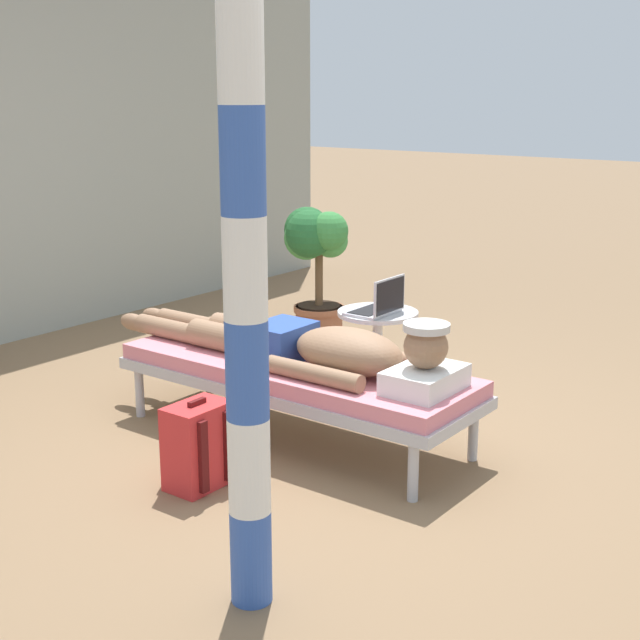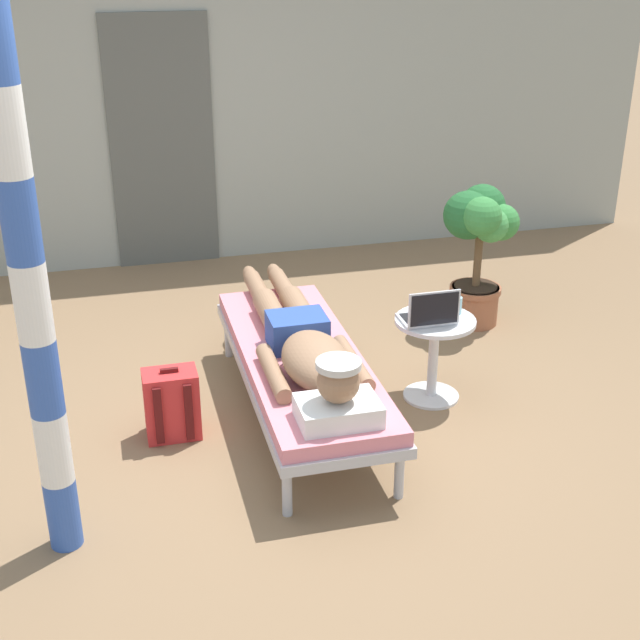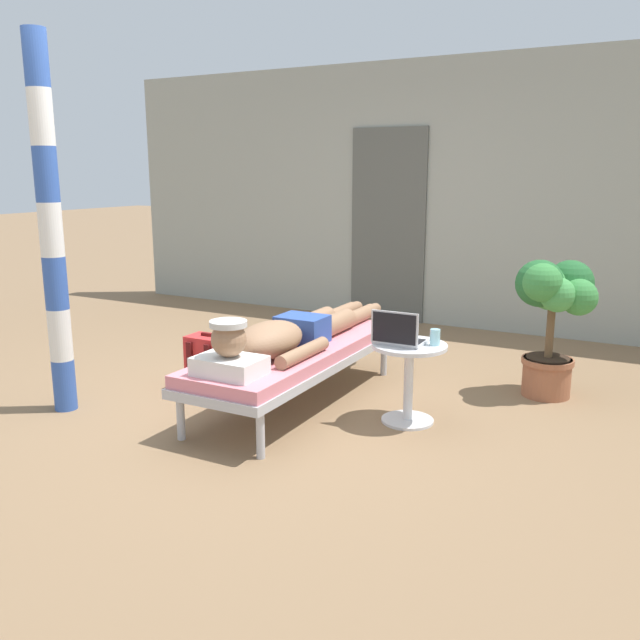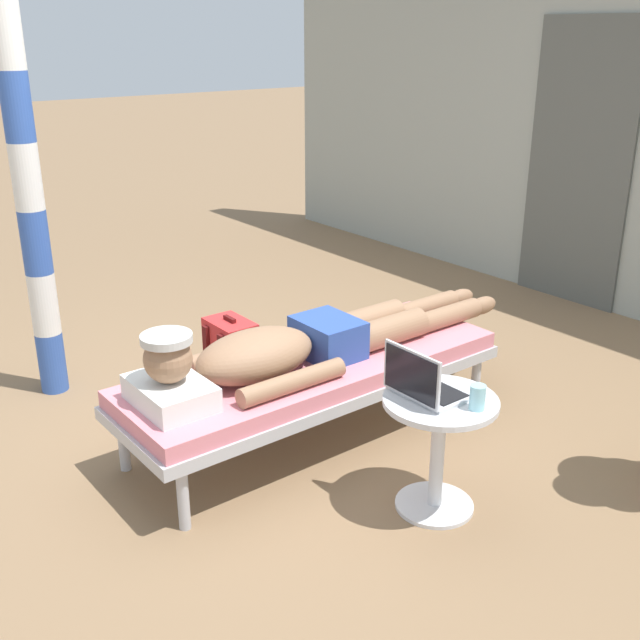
{
  "view_description": "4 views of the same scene",
  "coord_description": "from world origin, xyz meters",
  "px_view_note": "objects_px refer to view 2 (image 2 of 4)",
  "views": [
    {
      "loc": [
        -3.41,
        -2.69,
        1.8
      ],
      "look_at": [
        0.2,
        0.03,
        0.63
      ],
      "focal_mm": 50.36,
      "sensor_mm": 36.0,
      "label": 1
    },
    {
      "loc": [
        -0.92,
        -4.24,
        2.63
      ],
      "look_at": [
        0.2,
        0.07,
        0.63
      ],
      "focal_mm": 49.09,
      "sensor_mm": 36.0,
      "label": 2
    },
    {
      "loc": [
        2.35,
        -3.76,
        1.6
      ],
      "look_at": [
        0.32,
        0.03,
        0.64
      ],
      "focal_mm": 37.51,
      "sensor_mm": 36.0,
      "label": 3
    },
    {
      "loc": [
        2.81,
        -1.98,
        1.94
      ],
      "look_at": [
        0.06,
        0.17,
        0.6
      ],
      "focal_mm": 42.68,
      "sensor_mm": 36.0,
      "label": 4
    }
  ],
  "objects_px": {
    "lounge_chair": "(301,364)",
    "drink_glass": "(457,305)",
    "porch_post": "(32,302)",
    "side_table": "(434,345)",
    "potted_plant": "(478,233)",
    "backpack": "(172,404)",
    "person_reclining": "(306,345)",
    "laptop": "(430,314)"
  },
  "relations": [
    {
      "from": "lounge_chair",
      "to": "backpack",
      "type": "distance_m",
      "value": 0.76
    },
    {
      "from": "side_table",
      "to": "laptop",
      "type": "height_order",
      "value": "laptop"
    },
    {
      "from": "laptop",
      "to": "potted_plant",
      "type": "relative_size",
      "value": 0.31
    },
    {
      "from": "drink_glass",
      "to": "side_table",
      "type": "bearing_deg",
      "value": -162.66
    },
    {
      "from": "potted_plant",
      "to": "person_reclining",
      "type": "bearing_deg",
      "value": -143.37
    },
    {
      "from": "backpack",
      "to": "porch_post",
      "type": "relative_size",
      "value": 0.17
    },
    {
      "from": "drink_glass",
      "to": "potted_plant",
      "type": "relative_size",
      "value": 0.1
    },
    {
      "from": "lounge_chair",
      "to": "person_reclining",
      "type": "height_order",
      "value": "person_reclining"
    },
    {
      "from": "drink_glass",
      "to": "potted_plant",
      "type": "height_order",
      "value": "potted_plant"
    },
    {
      "from": "person_reclining",
      "to": "porch_post",
      "type": "relative_size",
      "value": 0.89
    },
    {
      "from": "porch_post",
      "to": "potted_plant",
      "type": "bearing_deg",
      "value": 33.32
    },
    {
      "from": "side_table",
      "to": "porch_post",
      "type": "distance_m",
      "value": 2.48
    },
    {
      "from": "person_reclining",
      "to": "drink_glass",
      "type": "relative_size",
      "value": 20.98
    },
    {
      "from": "lounge_chair",
      "to": "drink_glass",
      "type": "height_order",
      "value": "drink_glass"
    },
    {
      "from": "lounge_chair",
      "to": "person_reclining",
      "type": "bearing_deg",
      "value": -90.0
    },
    {
      "from": "drink_glass",
      "to": "potted_plant",
      "type": "distance_m",
      "value": 1.11
    },
    {
      "from": "lounge_chair",
      "to": "drink_glass",
      "type": "xyz_separation_m",
      "value": [
        0.97,
        0.08,
        0.23
      ]
    },
    {
      "from": "side_table",
      "to": "drink_glass",
      "type": "xyz_separation_m",
      "value": [
        0.15,
        0.05,
        0.22
      ]
    },
    {
      "from": "side_table",
      "to": "person_reclining",
      "type": "bearing_deg",
      "value": -170.59
    },
    {
      "from": "backpack",
      "to": "drink_glass",
      "type": "bearing_deg",
      "value": 2.99
    },
    {
      "from": "side_table",
      "to": "drink_glass",
      "type": "relative_size",
      "value": 5.06
    },
    {
      "from": "drink_glass",
      "to": "backpack",
      "type": "bearing_deg",
      "value": -177.01
    },
    {
      "from": "laptop",
      "to": "porch_post",
      "type": "relative_size",
      "value": 0.13
    },
    {
      "from": "person_reclining",
      "to": "laptop",
      "type": "height_order",
      "value": "laptop"
    },
    {
      "from": "laptop",
      "to": "porch_post",
      "type": "distance_m",
      "value": 2.34
    },
    {
      "from": "potted_plant",
      "to": "porch_post",
      "type": "distance_m",
      "value": 3.46
    },
    {
      "from": "side_table",
      "to": "drink_glass",
      "type": "bearing_deg",
      "value": 17.34
    },
    {
      "from": "person_reclining",
      "to": "side_table",
      "type": "height_order",
      "value": "person_reclining"
    },
    {
      "from": "drink_glass",
      "to": "porch_post",
      "type": "height_order",
      "value": "porch_post"
    },
    {
      "from": "potted_plant",
      "to": "porch_post",
      "type": "height_order",
      "value": "porch_post"
    },
    {
      "from": "lounge_chair",
      "to": "laptop",
      "type": "xyz_separation_m",
      "value": [
        0.76,
        -0.02,
        0.24
      ]
    },
    {
      "from": "person_reclining",
      "to": "laptop",
      "type": "bearing_deg",
      "value": 6.36
    },
    {
      "from": "side_table",
      "to": "potted_plant",
      "type": "bearing_deg",
      "value": 54.8
    },
    {
      "from": "drink_glass",
      "to": "porch_post",
      "type": "xyz_separation_m",
      "value": [
        -2.3,
        -0.93,
        0.65
      ]
    },
    {
      "from": "potted_plant",
      "to": "porch_post",
      "type": "relative_size",
      "value": 0.4
    },
    {
      "from": "porch_post",
      "to": "backpack",
      "type": "bearing_deg",
      "value": 55.16
    },
    {
      "from": "lounge_chair",
      "to": "drink_glass",
      "type": "relative_size",
      "value": 19.29
    },
    {
      "from": "drink_glass",
      "to": "potted_plant",
      "type": "bearing_deg",
      "value": 59.78
    },
    {
      "from": "person_reclining",
      "to": "porch_post",
      "type": "height_order",
      "value": "porch_post"
    },
    {
      "from": "laptop",
      "to": "porch_post",
      "type": "height_order",
      "value": "porch_post"
    },
    {
      "from": "porch_post",
      "to": "laptop",
      "type": "bearing_deg",
      "value": 21.6
    },
    {
      "from": "porch_post",
      "to": "lounge_chair",
      "type": "bearing_deg",
      "value": 32.6
    }
  ]
}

